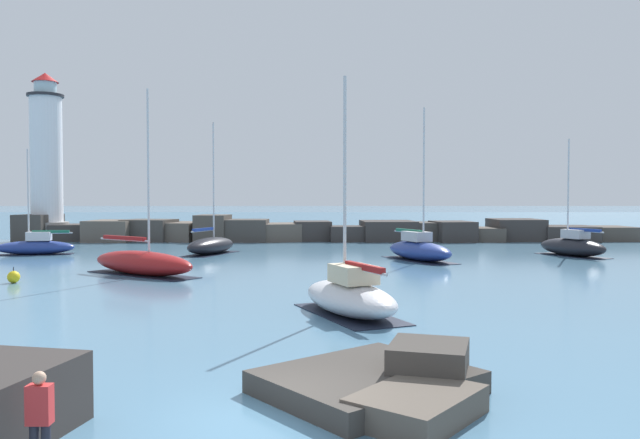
% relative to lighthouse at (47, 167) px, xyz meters
% --- Properties ---
extents(ground_plane, '(600.00, 600.00, 0.00)m').
position_rel_lighthouse_xyz_m(ground_plane, '(25.39, -48.72, -7.13)').
color(ground_plane, teal).
extents(open_sea_beyond, '(400.00, 116.00, 0.01)m').
position_rel_lighthouse_xyz_m(open_sea_beyond, '(25.39, 59.74, -7.13)').
color(open_sea_beyond, teal).
rests_on(open_sea_beyond, ground).
extents(breakwater_jetty, '(59.10, 6.73, 2.56)m').
position_rel_lighthouse_xyz_m(breakwater_jetty, '(25.99, -0.18, -6.19)').
color(breakwater_jetty, '#423D38').
rests_on(breakwater_jetty, ground).
extents(lighthouse, '(3.97, 3.97, 16.15)m').
position_rel_lighthouse_xyz_m(lighthouse, '(0.00, 0.00, 0.00)').
color(lighthouse, gray).
rests_on(lighthouse, ground).
extents(foreground_rocks, '(14.87, 8.54, 1.29)m').
position_rel_lighthouse_xyz_m(foreground_rocks, '(22.94, -48.70, -6.67)').
color(foreground_rocks, '#4C443D').
rests_on(foreground_rocks, ground).
extents(sailboat_moored_0, '(4.68, 6.99, 10.04)m').
position_rel_lighthouse_xyz_m(sailboat_moored_0, '(32.99, -19.00, -6.40)').
color(sailboat_moored_0, navy).
rests_on(sailboat_moored_0, ground).
extents(sailboat_moored_1, '(7.32, 6.03, 9.93)m').
position_rel_lighthouse_xyz_m(sailboat_moored_1, '(16.82, -26.76, -6.46)').
color(sailboat_moored_1, maroon).
rests_on(sailboat_moored_1, ground).
extents(sailboat_moored_2, '(3.85, 6.21, 9.75)m').
position_rel_lighthouse_xyz_m(sailboat_moored_2, '(18.36, -14.31, -6.48)').
color(sailboat_moored_2, black).
rests_on(sailboat_moored_2, ground).
extents(sailboat_moored_3, '(4.30, 6.03, 8.52)m').
position_rel_lighthouse_xyz_m(sailboat_moored_3, '(27.49, -38.20, -6.45)').
color(sailboat_moored_3, silver).
rests_on(sailboat_moored_3, ground).
extents(sailboat_moored_4, '(4.15, 6.04, 8.37)m').
position_rel_lighthouse_xyz_m(sailboat_moored_4, '(44.42, -15.95, -6.40)').
color(sailboat_moored_4, black).
rests_on(sailboat_moored_4, ground).
extents(sailboat_moored_7, '(5.70, 2.79, 7.71)m').
position_rel_lighthouse_xyz_m(sailboat_moored_7, '(5.62, -14.83, -6.51)').
color(sailboat_moored_7, navy).
rests_on(sailboat_moored_7, ground).
extents(mooring_buoy_orange_near, '(0.59, 0.59, 0.79)m').
position_rel_lighthouse_xyz_m(mooring_buoy_orange_near, '(11.46, -29.98, -6.84)').
color(mooring_buoy_orange_near, yellow).
rests_on(mooring_buoy_orange_near, ground).
extents(person_on_rocks, '(0.36, 0.22, 1.56)m').
position_rel_lighthouse_xyz_m(person_on_rocks, '(22.20, -50.98, -6.27)').
color(person_on_rocks, '#282833').
rests_on(person_on_rocks, ground).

